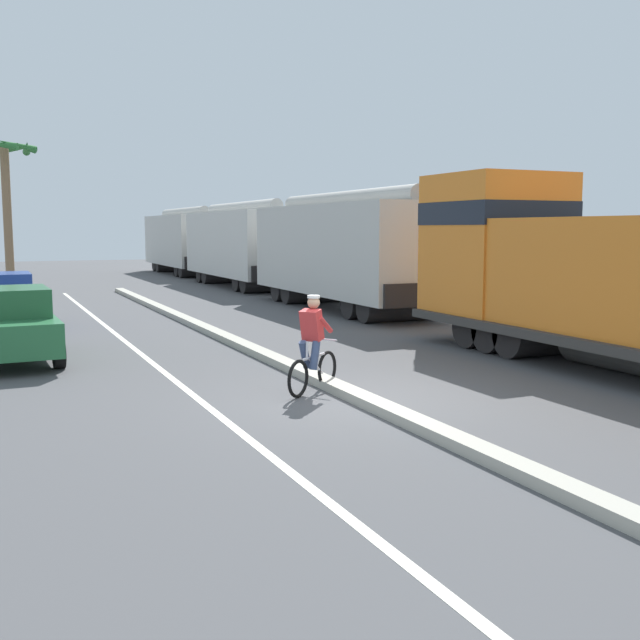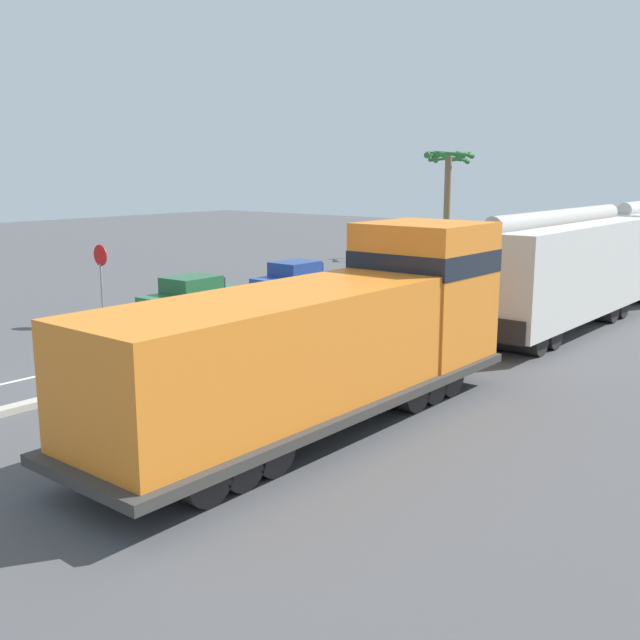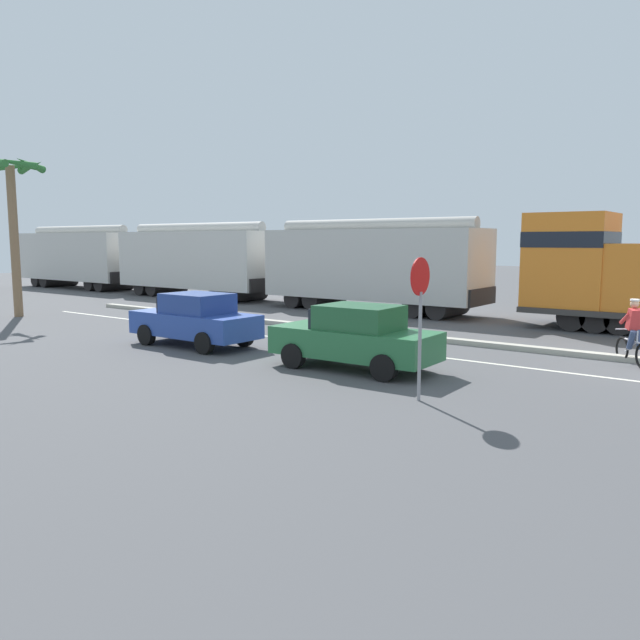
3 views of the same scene
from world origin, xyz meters
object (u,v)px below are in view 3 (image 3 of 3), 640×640
(hopper_car_lead, at_px, (372,266))
(hopper_car_trailing, at_px, (80,257))
(stop_sign, at_px, (420,301))
(parked_car_green, at_px, (355,337))
(hopper_car_middle, at_px, (197,261))
(palm_tree_near, at_px, (13,198))
(parked_car_blue, at_px, (195,319))
(cyclist, at_px, (633,334))

(hopper_car_lead, xyz_separation_m, hopper_car_trailing, (0.00, 23.20, 0.00))
(hopper_car_lead, bearing_deg, stop_sign, -144.56)
(hopper_car_lead, relative_size, hopper_car_trailing, 1.00)
(parked_car_green, bearing_deg, hopper_car_trailing, 69.36)
(hopper_car_middle, relative_size, stop_sign, 3.68)
(hopper_car_lead, height_order, hopper_car_trailing, same)
(parked_car_green, height_order, palm_tree_near, palm_tree_near)
(stop_sign, xyz_separation_m, palm_tree_near, (2.36, 20.20, 2.95))
(stop_sign, bearing_deg, parked_car_blue, 78.22)
(hopper_car_trailing, bearing_deg, parked_car_blue, -115.16)
(stop_sign, bearing_deg, hopper_car_middle, 58.05)
(cyclist, bearing_deg, parked_car_green, 130.85)
(parked_car_green, bearing_deg, cyclist, -49.15)
(hopper_car_trailing, height_order, palm_tree_near, palm_tree_near)
(stop_sign, height_order, palm_tree_near, palm_tree_near)
(hopper_car_lead, xyz_separation_m, palm_tree_near, (-10.64, 10.95, 2.90))
(hopper_car_trailing, relative_size, stop_sign, 3.68)
(hopper_car_middle, bearing_deg, cyclist, -105.34)
(hopper_car_trailing, xyz_separation_m, parked_car_green, (-11.19, -29.72, -1.26))
(hopper_car_middle, xyz_separation_m, palm_tree_near, (-10.64, -0.65, 2.90))
(parked_car_blue, height_order, palm_tree_near, palm_tree_near)
(parked_car_green, distance_m, palm_tree_near, 17.96)
(parked_car_green, distance_m, parked_car_blue, 5.84)
(parked_car_green, height_order, stop_sign, stop_sign)
(hopper_car_middle, bearing_deg, parked_car_blue, -132.41)
(hopper_car_trailing, relative_size, parked_car_blue, 2.52)
(parked_car_blue, bearing_deg, palm_tree_near, 87.17)
(hopper_car_middle, distance_m, parked_car_blue, 16.68)
(stop_sign, relative_size, palm_tree_near, 0.44)
(cyclist, distance_m, stop_sign, 7.18)
(hopper_car_trailing, distance_m, palm_tree_near, 16.49)
(hopper_car_middle, distance_m, hopper_car_trailing, 11.60)
(parked_car_blue, bearing_deg, hopper_car_lead, 3.47)
(parked_car_blue, relative_size, palm_tree_near, 0.64)
(palm_tree_near, bearing_deg, cyclist, -79.69)
(hopper_car_middle, xyz_separation_m, stop_sign, (-13.01, -20.86, -0.05))
(parked_car_green, bearing_deg, hopper_car_middle, 58.30)
(hopper_car_lead, relative_size, stop_sign, 3.68)
(stop_sign, bearing_deg, hopper_car_lead, 35.44)
(hopper_car_lead, height_order, cyclist, hopper_car_lead)
(palm_tree_near, bearing_deg, parked_car_blue, -92.83)
(parked_car_green, height_order, parked_car_blue, same)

